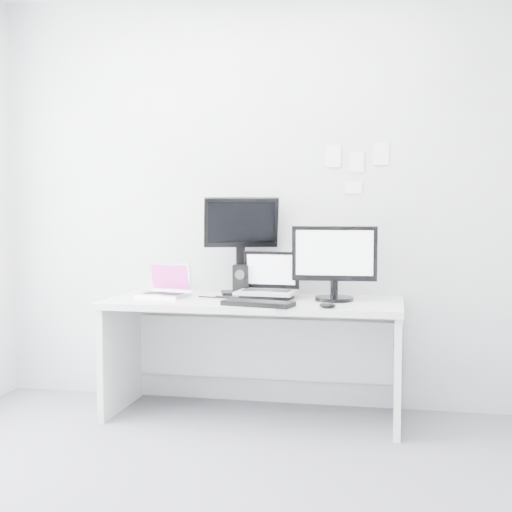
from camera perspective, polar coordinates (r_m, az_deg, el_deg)
name	(u,v)px	position (r m, az deg, el deg)	size (l,w,h in m)	color
ground	(198,499)	(3.31, -4.76, -19.07)	(3.60, 3.60, 0.00)	#57575C
back_wall	(264,199)	(4.61, 0.66, 4.67)	(3.60, 3.60, 0.00)	silver
desk	(253,359)	(4.36, -0.21, -8.33)	(1.80, 0.70, 0.73)	silver
macbook	(163,279)	(4.47, -7.57, -1.86)	(0.30, 0.23, 0.23)	silver
speaker	(242,280)	(4.50, -1.18, -1.96)	(0.10, 0.10, 0.20)	black
dell_laptop	(266,275)	(4.33, 0.85, -1.54)	(0.36, 0.28, 0.30)	#9EA0A5
rear_monitor	(241,245)	(4.53, -1.24, 0.93)	(0.48, 0.17, 0.65)	black
samsung_monitor	(334,262)	(4.25, 6.38, -0.49)	(0.51, 0.23, 0.47)	black
keyboard	(258,303)	(4.03, 0.16, -3.87)	(0.41, 0.15, 0.03)	black
mouse	(327,305)	(3.96, 5.82, -4.01)	(0.10, 0.06, 0.03)	black
wall_note_0	(333,156)	(4.55, 6.28, 8.06)	(0.10, 0.00, 0.14)	white
wall_note_1	(357,162)	(4.54, 8.18, 7.55)	(0.09, 0.00, 0.13)	white
wall_note_2	(381,154)	(4.53, 10.10, 8.16)	(0.10, 0.00, 0.14)	white
wall_note_3	(353,188)	(4.53, 7.91, 5.53)	(0.11, 0.00, 0.08)	white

